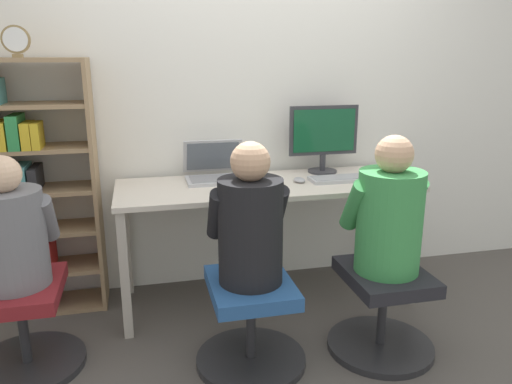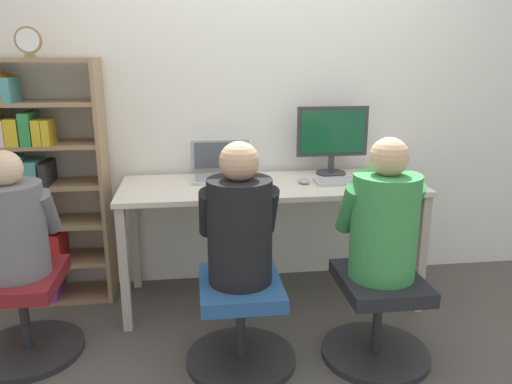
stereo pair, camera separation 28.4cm
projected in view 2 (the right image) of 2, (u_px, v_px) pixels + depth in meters
ground_plane at (279, 323)px, 2.95m from camera, size 14.00×14.00×0.00m
wall_back at (263, 91)px, 3.27m from camera, size 10.00×0.05×2.60m
desk at (271, 196)px, 3.07m from camera, size 1.83×0.64×0.77m
desktop_monitor at (332, 138)px, 3.22m from camera, size 0.47×0.19×0.44m
laptop at (221, 171)px, 3.16m from camera, size 0.38×0.35×0.24m
keyboard at (346, 181)px, 3.06m from camera, size 0.39×0.16×0.03m
computer_mouse_by_keyboard at (304, 181)px, 3.05m from camera, size 0.07×0.10×0.03m
office_chair_left at (378, 315)px, 2.56m from camera, size 0.56×0.56×0.46m
office_chair_right at (241, 321)px, 2.51m from camera, size 0.56×0.56×0.46m
person_at_monitor at (384, 218)px, 2.43m from camera, size 0.40×0.35×0.70m
person_at_laptop at (240, 222)px, 2.38m from camera, size 0.38×0.34×0.69m
bookshelf at (34, 189)px, 3.05m from camera, size 0.70×0.30×1.51m
desk_clock at (28, 41)px, 2.76m from camera, size 0.15×0.03×0.17m
office_chair_side at (24, 313)px, 2.59m from camera, size 0.56×0.56×0.46m
person_near_shelf at (12, 223)px, 2.46m from camera, size 0.40×0.33×0.64m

